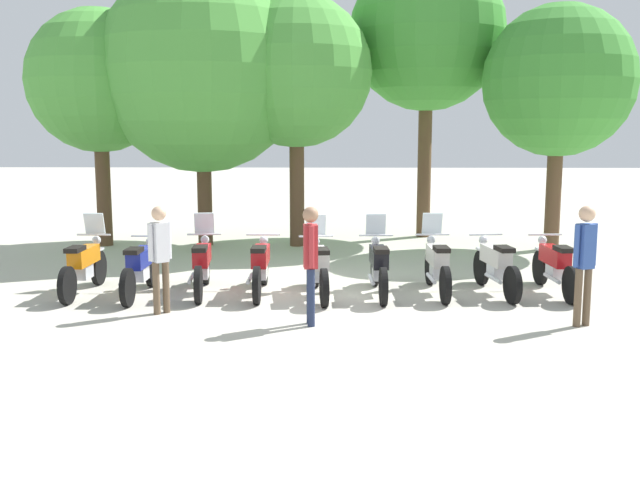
{
  "coord_description": "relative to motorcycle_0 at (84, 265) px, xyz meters",
  "views": [
    {
      "loc": [
        0.24,
        -12.64,
        2.93
      ],
      "look_at": [
        0.0,
        0.5,
        0.9
      ],
      "focal_mm": 41.41,
      "sensor_mm": 36.0,
      "label": 1
    }
  ],
  "objects": [
    {
      "name": "motorcycle_5",
      "position": [
        5.19,
        0.02,
        0.0
      ],
      "size": [
        0.62,
        2.19,
        1.37
      ],
      "rotation": [
        0.0,
        0.0,
        1.61
      ],
      "color": "black",
      "rests_on": "ground_plane"
    },
    {
      "name": "motorcycle_6",
      "position": [
        6.23,
        0.14,
        0.0
      ],
      "size": [
        0.62,
        2.19,
        1.37
      ],
      "rotation": [
        0.0,
        0.0,
        1.61
      ],
      "color": "black",
      "rests_on": "ground_plane"
    },
    {
      "name": "motorcycle_0",
      "position": [
        0.0,
        0.0,
        0.0
      ],
      "size": [
        0.62,
        2.19,
        1.37
      ],
      "rotation": [
        0.0,
        0.0,
        1.55
      ],
      "color": "black",
      "rests_on": "ground_plane"
    },
    {
      "name": "tree_2",
      "position": [
        3.5,
        5.35,
        3.69
      ],
      "size": [
        3.64,
        3.64,
        6.05
      ],
      "color": "brown",
      "rests_on": "ground_plane"
    },
    {
      "name": "person_1",
      "position": [
        1.68,
        -1.38,
        0.48
      ],
      "size": [
        0.35,
        0.33,
        1.71
      ],
      "rotation": [
        0.0,
        0.0,
        5.44
      ],
      "color": "brown",
      "rests_on": "ground_plane"
    },
    {
      "name": "motorcycle_8",
      "position": [
        8.31,
        0.16,
        -0.01
      ],
      "size": [
        0.62,
        2.19,
        0.99
      ],
      "rotation": [
        0.0,
        0.0,
        1.63
      ],
      "color": "black",
      "rests_on": "ground_plane"
    },
    {
      "name": "tree_1",
      "position": [
        1.21,
        5.4,
        3.75
      ],
      "size": [
        4.95,
        4.95,
        6.75
      ],
      "color": "brown",
      "rests_on": "ground_plane"
    },
    {
      "name": "motorcycle_2",
      "position": [
        2.07,
        0.09,
        0.0
      ],
      "size": [
        0.62,
        2.19,
        1.37
      ],
      "rotation": [
        0.0,
        0.0,
        1.66
      ],
      "color": "black",
      "rests_on": "ground_plane"
    },
    {
      "name": "person_2",
      "position": [
        8.08,
        -2.01,
        0.55
      ],
      "size": [
        0.4,
        0.31,
        1.79
      ],
      "rotation": [
        0.0,
        0.0,
        1.98
      ],
      "color": "brown",
      "rests_on": "ground_plane"
    },
    {
      "name": "motorcycle_7",
      "position": [
        7.26,
        0.15,
        -0.01
      ],
      "size": [
        0.62,
        2.18,
        0.99
      ],
      "rotation": [
        0.0,
        0.0,
        1.71
      ],
      "color": "black",
      "rests_on": "ground_plane"
    },
    {
      "name": "person_0",
      "position": [
        4.06,
        -2.01,
        0.53
      ],
      "size": [
        0.26,
        0.41,
        1.77
      ],
      "rotation": [
        0.0,
        0.0,
        3.26
      ],
      "color": "#232D4C",
      "rests_on": "ground_plane"
    },
    {
      "name": "tree_0",
      "position": [
        -1.26,
        5.32,
        3.48
      ],
      "size": [
        3.45,
        3.45,
        5.74
      ],
      "color": "brown",
      "rests_on": "ground_plane"
    },
    {
      "name": "motorcycle_1",
      "position": [
        1.04,
        -0.15,
        -0.01
      ],
      "size": [
        0.62,
        2.19,
        0.99
      ],
      "rotation": [
        0.0,
        0.0,
        1.56
      ],
      "color": "black",
      "rests_on": "ground_plane"
    },
    {
      "name": "tree_3",
      "position": [
        6.8,
        6.95,
        4.78
      ],
      "size": [
        4.02,
        4.02,
        7.33
      ],
      "color": "brown",
      "rests_on": "ground_plane"
    },
    {
      "name": "tree_4",
      "position": [
        9.63,
        4.9,
        3.44
      ],
      "size": [
        3.53,
        3.53,
        5.75
      ],
      "color": "brown",
      "rests_on": "ground_plane"
    },
    {
      "name": "ground_plane",
      "position": [
        4.16,
        -0.05,
        -0.52
      ],
      "size": [
        80.0,
        80.0,
        0.0
      ],
      "primitive_type": "plane",
      "color": "#BCB7A8"
    },
    {
      "name": "motorcycle_3",
      "position": [
        3.11,
        0.06,
        -0.01
      ],
      "size": [
        0.62,
        2.19,
        0.99
      ],
      "rotation": [
        0.0,
        0.0,
        1.58
      ],
      "color": "black",
      "rests_on": "ground_plane"
    },
    {
      "name": "motorcycle_4",
      "position": [
        4.15,
        -0.1,
        0.0
      ],
      "size": [
        0.62,
        2.19,
        1.37
      ],
      "rotation": [
        0.0,
        0.0,
        1.69
      ],
      "color": "black",
      "rests_on": "ground_plane"
    }
  ]
}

